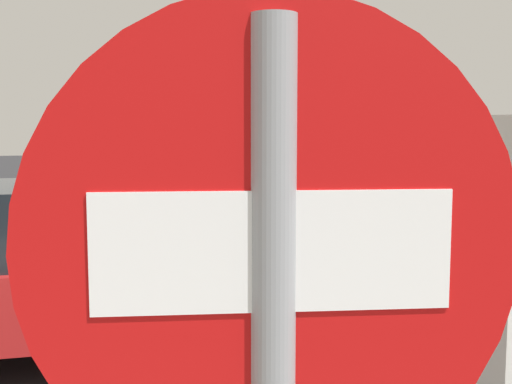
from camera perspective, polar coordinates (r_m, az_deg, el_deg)
The scene contains 3 objects.
ground_plane at distance 6.71m, azimuth -12.20°, elevation -12.68°, with size 80.00×80.00×0.00m, color #262628.
lane_marking_centre at distance 7.54m, azimuth 11.60°, elevation -10.52°, with size 28.00×0.16×0.01m, color #E0D14C.
tree_left_verge at distance 15.13m, azimuth -0.37°, elevation 14.13°, with size 2.84×2.84×5.55m.
Camera 1 is at (-0.46, -6.34, 2.14)m, focal length 44.78 mm.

